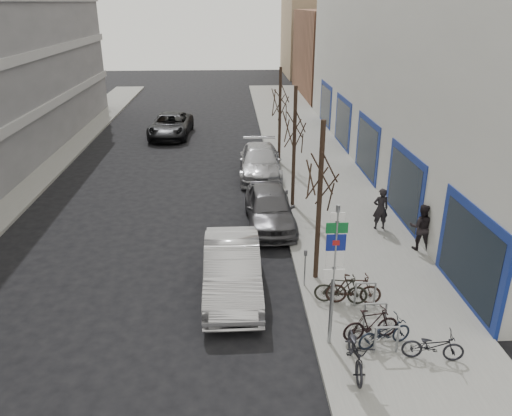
{
  "coord_description": "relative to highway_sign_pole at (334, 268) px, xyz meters",
  "views": [
    {
      "loc": [
        -0.17,
        -11.03,
        8.74
      ],
      "look_at": [
        0.68,
        5.21,
        2.0
      ],
      "focal_mm": 35.0,
      "sensor_mm": 36.0,
      "label": 1
    }
  ],
  "objects": [
    {
      "name": "meter_mid",
      "position": [
        -0.25,
        8.51,
        -1.54
      ],
      "size": [
        0.1,
        0.08,
        1.27
      ],
      "color": "gray",
      "rests_on": "sidewalk_east"
    },
    {
      "name": "bike_near_left",
      "position": [
        0.46,
        -1.04,
        -1.73
      ],
      "size": [
        0.69,
        1.93,
        1.16
      ],
      "primitive_type": "imported",
      "rotation": [
        0.0,
        0.0,
        -0.06
      ],
      "color": "black",
      "rests_on": "sidewalk_east"
    },
    {
      "name": "parked_car_mid",
      "position": [
        -1.0,
        8.09,
        -1.64
      ],
      "size": [
        2.03,
        4.86,
        1.64
      ],
      "primitive_type": "imported",
      "rotation": [
        0.0,
        0.0,
        0.02
      ],
      "color": "#47464B",
      "rests_on": "ground"
    },
    {
      "name": "bike_far_curb",
      "position": [
        2.53,
        -0.79,
        -1.83
      ],
      "size": [
        1.64,
        0.74,
        0.96
      ],
      "primitive_type": "imported",
      "rotation": [
        0.0,
        0.0,
        1.4
      ],
      "color": "black",
      "rests_on": "sidewalk_east"
    },
    {
      "name": "pedestrian_near",
      "position": [
        3.42,
        7.23,
        -1.44
      ],
      "size": [
        0.65,
        0.44,
        1.74
      ],
      "primitive_type": "imported",
      "rotation": [
        0.0,
        0.0,
        3.17
      ],
      "color": "black",
      "rests_on": "sidewalk_east"
    },
    {
      "name": "pedestrian_far",
      "position": [
        4.4,
        5.36,
        -1.4
      ],
      "size": [
        0.77,
        0.63,
        1.82
      ],
      "primitive_type": "imported",
      "rotation": [
        0.0,
        0.0,
        2.85
      ],
      "color": "black",
      "rests_on": "sidewalk_east"
    },
    {
      "name": "bike_rack",
      "position": [
        1.4,
        0.61,
        -1.8
      ],
      "size": [
        0.66,
        2.26,
        0.83
      ],
      "color": "gray",
      "rests_on": "sidewalk_east"
    },
    {
      "name": "sidewalk_east",
      "position": [
        2.1,
        10.01,
        -2.38
      ],
      "size": [
        5.0,
        70.0,
        0.15
      ],
      "primitive_type": "cube",
      "color": "slate",
      "rests_on": "ground"
    },
    {
      "name": "brick_building_far",
      "position": [
        10.6,
        40.01,
        1.54
      ],
      "size": [
        12.0,
        14.0,
        8.0
      ],
      "primitive_type": "cube",
      "color": "brown",
      "rests_on": "ground"
    },
    {
      "name": "highway_sign_pole",
      "position": [
        0.0,
        0.0,
        0.0
      ],
      "size": [
        0.55,
        0.1,
        4.2
      ],
      "color": "gray",
      "rests_on": "ground"
    },
    {
      "name": "ground",
      "position": [
        -2.4,
        0.01,
        -2.46
      ],
      "size": [
        120.0,
        120.0,
        0.0
      ],
      "primitive_type": "plane",
      "color": "black",
      "rests_on": "ground"
    },
    {
      "name": "tree_mid",
      "position": [
        0.2,
        10.01,
        1.65
      ],
      "size": [
        1.8,
        1.8,
        5.5
      ],
      "color": "black",
      "rests_on": "ground"
    },
    {
      "name": "bike_mid_curb",
      "position": [
        1.44,
        -0.19,
        -1.82
      ],
      "size": [
        1.66,
        0.91,
        0.97
      ],
      "primitive_type": "imported",
      "rotation": [
        0.0,
        0.0,
        1.86
      ],
      "color": "black",
      "rests_on": "sidewalk_east"
    },
    {
      "name": "lane_car",
      "position": [
        -6.71,
        23.48,
        -1.67
      ],
      "size": [
        2.92,
        5.78,
        1.57
      ],
      "primitive_type": "imported",
      "rotation": [
        0.0,
        0.0,
        -0.06
      ],
      "color": "black",
      "rests_on": "ground"
    },
    {
      "name": "parked_car_front",
      "position": [
        -2.6,
        2.96,
        -1.62
      ],
      "size": [
        1.81,
        5.09,
        1.67
      ],
      "primitive_type": "imported",
      "rotation": [
        0.0,
        0.0,
        0.01
      ],
      "color": "#B6B6BC",
      "rests_on": "ground"
    },
    {
      "name": "meter_back",
      "position": [
        -0.25,
        14.01,
        -1.54
      ],
      "size": [
        0.1,
        0.08,
        1.27
      ],
      "color": "gray",
      "rests_on": "sidewalk_east"
    },
    {
      "name": "bike_far_inner",
      "position": [
        1.08,
        1.85,
        -1.79
      ],
      "size": [
        1.76,
        0.73,
        1.04
      ],
      "primitive_type": "imported",
      "rotation": [
        0.0,
        0.0,
        1.44
      ],
      "color": "black",
      "rests_on": "sidewalk_east"
    },
    {
      "name": "tree_near",
      "position": [
        0.2,
        3.51,
        1.65
      ],
      "size": [
        1.8,
        1.8,
        5.5
      ],
      "color": "black",
      "rests_on": "ground"
    },
    {
      "name": "parked_car_back",
      "position": [
        -1.0,
        14.59,
        -1.67
      ],
      "size": [
        2.39,
        5.51,
        1.58
      ],
      "primitive_type": "imported",
      "rotation": [
        0.0,
        0.0,
        -0.03
      ],
      "color": "#A0A0A5",
      "rests_on": "ground"
    },
    {
      "name": "meter_front",
      "position": [
        -0.25,
        3.01,
        -1.54
      ],
      "size": [
        0.1,
        0.08,
        1.27
      ],
      "color": "gray",
      "rests_on": "sidewalk_east"
    },
    {
      "name": "bike_near_right",
      "position": [
        1.15,
        0.1,
        -1.81
      ],
      "size": [
        1.69,
        0.76,
        0.99
      ],
      "primitive_type": "imported",
      "rotation": [
        0.0,
        0.0,
        1.75
      ],
      "color": "black",
      "rests_on": "sidewalk_east"
    },
    {
      "name": "tan_building_far",
      "position": [
        11.1,
        55.01,
        2.04
      ],
      "size": [
        13.0,
        12.0,
        9.0
      ],
      "primitive_type": "cube",
      "color": "#937A5B",
      "rests_on": "ground"
    },
    {
      "name": "tree_far",
      "position": [
        0.2,
        16.51,
        1.65
      ],
      "size": [
        1.8,
        1.8,
        5.5
      ],
      "color": "black",
      "rests_on": "ground"
    },
    {
      "name": "bike_mid_inner",
      "position": [
        0.7,
        1.9,
        -1.81
      ],
      "size": [
        1.71,
        0.8,
        1.0
      ],
      "primitive_type": "imported",
      "rotation": [
        0.0,
        0.0,
        1.38
      ],
      "color": "black",
      "rests_on": "sidewalk_east"
    }
  ]
}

